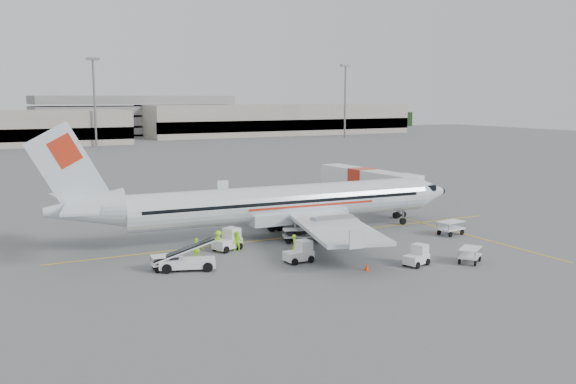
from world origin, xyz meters
The scene contains 25 objects.
ground centered at (0.00, 0.00, 0.00)m, with size 360.00×360.00×0.00m, color #56595B.
stripe_lead centered at (0.00, 0.00, 0.01)m, with size 44.00×0.20×0.01m, color yellow.
stripe_cross centered at (14.00, -8.00, 0.01)m, with size 0.20×20.00×0.01m, color yellow.
terminal_east centered at (70.00, 145.00, 5.00)m, with size 90.00×26.00×10.00m, color gray, non-canonical shape.
parking_garage centered at (25.00, 160.00, 7.00)m, with size 62.00×24.00×14.00m, color slate, non-canonical shape.
treeline centered at (0.00, 175.00, 3.00)m, with size 300.00×3.00×6.00m, color black, non-canonical shape.
mast_center centered at (5.00, 118.00, 11.00)m, with size 3.20×1.20×22.00m, color slate, non-canonical shape.
mast_east centered at (80.00, 118.00, 11.00)m, with size 3.20×1.20×22.00m, color slate, non-canonical shape.
aircraft centered at (-0.98, 0.71, 5.21)m, with size 37.82×29.64×10.43m, color silver, non-canonical shape.
jet_bridge centered at (13.24, 9.34, 2.29)m, with size 3.27×17.46×4.58m, color silver, non-canonical shape.
belt_loader centered at (-12.57, -6.28, 1.45)m, with size 5.37×2.01×2.91m, color silver, non-canonical shape.
tug_fore centered at (3.01, -13.01, 0.78)m, with size 2.01×1.15×1.56m, color silver, non-canonical shape.
tug_mid centered at (-4.35, -8.11, 0.83)m, with size 2.15×1.23×1.66m, color silver, non-canonical shape.
tug_aft centered at (-7.71, -2.00, 0.90)m, with size 2.32×1.33×1.80m, color silver, non-canonical shape.
cart_loaded_a centered at (-1.26, -2.00, 0.59)m, with size 2.28×1.35×1.19m, color silver, non-canonical shape.
cart_loaded_b centered at (-13.95, -5.65, 0.57)m, with size 2.17×1.28×1.13m, color silver, non-canonical shape.
cart_empty_a centered at (7.15, -14.25, 0.59)m, with size 2.25×1.33×1.17m, color silver, non-canonical shape.
cart_empty_b centered at (12.69, -5.87, 0.64)m, with size 2.45×1.45×1.28m, color silver, non-canonical shape.
cone_nose centered at (12.01, -4.95, 0.29)m, with size 0.35×0.35×0.58m, color #EC3803.
cone_port centered at (-2.23, 11.63, 0.29)m, with size 0.35×0.35×0.57m, color #EC3803.
cone_stbd centered at (-1.02, -12.40, 0.29)m, with size 0.35×0.35×0.58m, color #EC3803.
crew_a centered at (-3.68, -6.27, 0.87)m, with size 0.63×0.42×1.74m, color #9AE019.
crew_b centered at (-7.06, -2.64, 0.82)m, with size 0.80×0.62×1.64m, color #9AE019.
crew_c centered at (-8.45, -1.91, 0.85)m, with size 1.10×0.63×1.71m, color #9AE019.
crew_d centered at (-11.18, -4.36, 0.93)m, with size 1.09×0.45×1.85m, color #9AE019.
Camera 1 is at (-27.00, -49.97, 12.49)m, focal length 40.00 mm.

